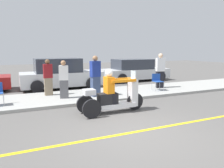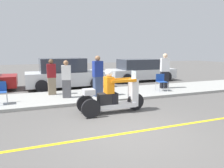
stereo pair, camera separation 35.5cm
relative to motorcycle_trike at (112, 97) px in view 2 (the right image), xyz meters
The scene contains 12 objects.
ground_plane 1.98m from the motorcycle_trike, 96.21° to the right, with size 60.00×60.00×0.00m, color #565451.
lane_stripe 1.97m from the motorcycle_trike, 90.14° to the right, with size 24.00×0.12×0.01m.
sidewalk_strip 2.76m from the motorcycle_trike, 94.35° to the left, with size 28.00×2.80×0.12m.
motorcycle_trike is the anchor object (origin of this frame).
spectator_with_child 5.00m from the motorcycle_trike, 34.64° to the left, with size 0.49×0.36×1.83m.
spectator_near_curb 2.31m from the motorcycle_trike, 84.23° to the left, with size 0.46×0.32×1.76m.
spectator_end_of_line 3.71m from the motorcycle_trike, 115.89° to the left, with size 0.38×0.23×1.60m.
spectator_far_back 2.68m from the motorcycle_trike, 114.67° to the left, with size 0.42×0.32×1.58m.
folding_chair_set_back 4.25m from the motorcycle_trike, 33.36° to the left, with size 0.53×0.53×0.82m.
folding_chair_curbside 4.29m from the motorcycle_trike, 147.58° to the left, with size 0.49×0.49×0.82m.
parked_car_lot_far 8.06m from the motorcycle_trike, 54.42° to the left, with size 4.63×2.10×1.50m.
parked_car_lot_center 5.57m from the motorcycle_trike, 96.32° to the left, with size 4.39×1.98×1.67m.
Camera 2 is at (-2.48, -4.84, 2.13)m, focal length 35.00 mm.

